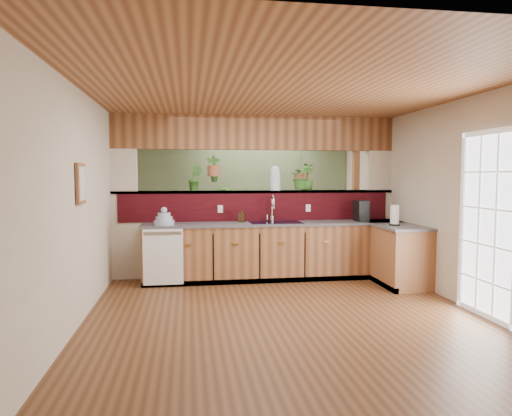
{
  "coord_description": "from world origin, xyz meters",
  "views": [
    {
      "loc": [
        -1.11,
        -6.03,
        1.65
      ],
      "look_at": [
        -0.1,
        0.7,
        1.15
      ],
      "focal_mm": 32.0,
      "sensor_mm": 36.0,
      "label": 1
    }
  ],
  "objects": [
    {
      "name": "hanging_plant_a",
      "position": [
        -0.7,
        1.35,
        1.88
      ],
      "size": [
        0.24,
        0.2,
        0.56
      ],
      "color": "brown",
      "rests_on": "header_beam"
    },
    {
      "name": "shelf_plant_b",
      "position": [
        -0.37,
        3.25,
        1.17
      ],
      "size": [
        0.29,
        0.29,
        0.46
      ],
      "primitive_type": "imported",
      "rotation": [
        0.0,
        0.0,
        0.14
      ],
      "color": "#2F6222",
      "rests_on": "shelving_console"
    },
    {
      "name": "soap_dispenser",
      "position": [
        -0.28,
        1.08,
        1.01
      ],
      "size": [
        0.12,
        0.12,
        0.21
      ],
      "primitive_type": "imported",
      "rotation": [
        0.0,
        0.0,
        -0.25
      ],
      "color": "#372614",
      "rests_on": "countertop"
    },
    {
      "name": "coffee_maker",
      "position": [
        1.65,
        0.93,
        1.05
      ],
      "size": [
        0.18,
        0.3,
        0.33
      ],
      "rotation": [
        0.0,
        0.0,
        -0.02
      ],
      "color": "black",
      "rests_on": "countertop"
    },
    {
      "name": "shelving_console",
      "position": [
        -0.74,
        3.25,
        0.5
      ],
      "size": [
        1.35,
        0.87,
        0.88
      ],
      "primitive_type": "cube",
      "rotation": [
        0.0,
        0.0,
        -0.43
      ],
      "color": "black",
      "rests_on": "ground"
    },
    {
      "name": "sage_backwall",
      "position": [
        0.0,
        3.48,
        1.3
      ],
      "size": [
        4.55,
        0.02,
        2.55
      ],
      "primitive_type": "cube",
      "color": "#596D4A",
      "rests_on": "ground"
    },
    {
      "name": "faucet",
      "position": [
        0.22,
        1.13,
        1.13
      ],
      "size": [
        0.19,
        0.19,
        0.43
      ],
      "color": "#B7B7B2",
      "rests_on": "countertop"
    },
    {
      "name": "ledge_plant_right",
      "position": [
        0.84,
        1.35,
        1.6
      ],
      "size": [
        0.3,
        0.3,
        0.41
      ],
      "primitive_type": "imported",
      "rotation": [
        0.0,
        0.0,
        -0.4
      ],
      "color": "#2F6222",
      "rests_on": "pass_through_ledge"
    },
    {
      "name": "dish_stack",
      "position": [
        -1.47,
        0.87,
        0.98
      ],
      "size": [
        0.31,
        0.31,
        0.27
      ],
      "color": "#99AAC6",
      "rests_on": "countertop"
    },
    {
      "name": "french_door",
      "position": [
        2.27,
        -1.3,
        1.05
      ],
      "size": [
        0.06,
        1.02,
        2.16
      ],
      "primitive_type": "cube",
      "color": "white",
      "rests_on": "ground"
    },
    {
      "name": "wall_left",
      "position": [
        -2.3,
        0.0,
        1.3
      ],
      "size": [
        0.02,
        7.0,
        2.6
      ],
      "primitive_type": "cube",
      "color": "beige",
      "rests_on": "ground"
    },
    {
      "name": "header_beam",
      "position": [
        0.0,
        1.35,
        2.33
      ],
      "size": [
        4.6,
        0.15,
        0.55
      ],
      "primitive_type": "cube",
      "color": "brown",
      "rests_on": "ground"
    },
    {
      "name": "shelf_plant_a",
      "position": [
        -1.21,
        3.25,
        1.13
      ],
      "size": [
        0.22,
        0.18,
        0.37
      ],
      "primitive_type": "imported",
      "rotation": [
        0.0,
        0.0,
        -0.26
      ],
      "color": "#2F6222",
      "rests_on": "shelving_console"
    },
    {
      "name": "wall_right",
      "position": [
        2.3,
        0.0,
        1.3
      ],
      "size": [
        0.02,
        7.0,
        2.6
      ],
      "primitive_type": "cube",
      "color": "beige",
      "rests_on": "ground"
    },
    {
      "name": "navy_sink",
      "position": [
        0.25,
        0.98,
        0.82
      ],
      "size": [
        0.82,
        0.5,
        0.18
      ],
      "color": "black",
      "rests_on": "countertop"
    },
    {
      "name": "hanging_plant_b",
      "position": [
        0.75,
        1.35,
        1.8
      ],
      "size": [
        0.48,
        0.45,
        0.56
      ],
      "color": "brown",
      "rests_on": "header_beam"
    },
    {
      "name": "pass_through_ledge",
      "position": [
        0.0,
        1.35,
        1.37
      ],
      "size": [
        4.6,
        0.21,
        0.04
      ],
      "primitive_type": "cube",
      "color": "brown",
      "rests_on": "ground"
    },
    {
      "name": "floor_plant",
      "position": [
        0.69,
        2.21,
        0.36
      ],
      "size": [
        0.75,
        0.69,
        0.71
      ],
      "primitive_type": "imported",
      "rotation": [
        0.0,
        0.0,
        0.23
      ],
      "color": "#2F6222",
      "rests_on": "ground"
    },
    {
      "name": "dishwasher",
      "position": [
        -1.48,
        0.66,
        0.46
      ],
      "size": [
        0.58,
        0.03,
        0.82
      ],
      "color": "white",
      "rests_on": "ground"
    },
    {
      "name": "countertop",
      "position": [
        0.84,
        0.87,
        0.45
      ],
      "size": [
        4.14,
        1.52,
        0.9
      ],
      "color": "brown",
      "rests_on": "ground"
    },
    {
      "name": "ceiling",
      "position": [
        0.0,
        0.0,
        2.6
      ],
      "size": [
        4.6,
        7.0,
        0.01
      ],
      "primitive_type": "cube",
      "color": "brown",
      "rests_on": "ground"
    },
    {
      "name": "glass_jar",
      "position": [
        0.31,
        1.35,
        1.59
      ],
      "size": [
        0.18,
        0.18,
        0.4
      ],
      "color": "silver",
      "rests_on": "pass_through_ledge"
    },
    {
      "name": "wall_back",
      "position": [
        0.0,
        3.5,
        1.3
      ],
      "size": [
        4.6,
        0.02,
        2.6
      ],
      "primitive_type": "cube",
      "color": "beige",
      "rests_on": "ground"
    },
    {
      "name": "paper_towel",
      "position": [
        1.91,
        0.3,
        1.05
      ],
      "size": [
        0.15,
        0.15,
        0.32
      ],
      "color": "black",
      "rests_on": "countertop"
    },
    {
      "name": "wall_front",
      "position": [
        0.0,
        -3.5,
        1.3
      ],
      "size": [
        4.6,
        0.02,
        2.6
      ],
      "primitive_type": "cube",
      "color": "beige",
      "rests_on": "ground"
    },
    {
      "name": "pass_through_partition",
      "position": [
        0.03,
        1.35,
        1.19
      ],
      "size": [
        4.6,
        0.21,
        2.6
      ],
      "color": "beige",
      "rests_on": "ground"
    },
    {
      "name": "ground",
      "position": [
        0.0,
        0.0,
        0.0
      ],
      "size": [
        4.6,
        7.0,
        0.01
      ],
      "primitive_type": "cube",
      "color": "#56321A",
      "rests_on": "ground"
    },
    {
      "name": "ledge_plant_left",
      "position": [
        -1.0,
        1.35,
        1.6
      ],
      "size": [
        0.23,
        0.19,
        0.41
      ],
      "primitive_type": "imported",
      "rotation": [
        0.0,
        0.0,
        0.04
      ],
      "color": "#2F6222",
      "rests_on": "pass_through_ledge"
    },
    {
      "name": "framed_print",
      "position": [
        -2.27,
        -0.8,
        1.55
      ],
      "size": [
        0.04,
        0.35,
        0.45
      ],
      "color": "brown",
      "rests_on": "wall_left"
    }
  ]
}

